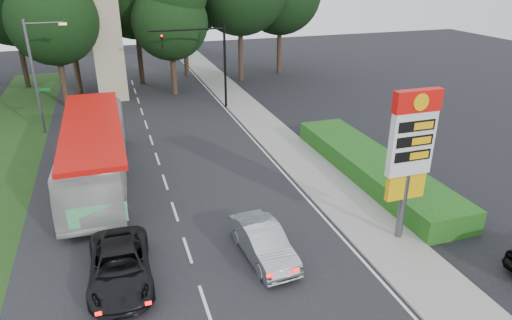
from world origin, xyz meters
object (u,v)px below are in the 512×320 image
object	(u,v)px
suv_charcoal	(120,266)
traffic_signal_mast	(209,53)
sedan_silver	(263,242)
gas_station_pylon	(411,147)
transit_bus	(96,153)
streetlight_signs	(37,72)
monument	(107,41)

from	to	relation	value
suv_charcoal	traffic_signal_mast	bearing A→B (deg)	69.82
sedan_silver	suv_charcoal	distance (m)	5.76
gas_station_pylon	transit_bus	world-z (taller)	gas_station_pylon
gas_station_pylon	streetlight_signs	world-z (taller)	streetlight_signs
gas_station_pylon	suv_charcoal	world-z (taller)	gas_station_pylon
transit_bus	suv_charcoal	distance (m)	9.50
monument	transit_bus	bearing A→B (deg)	-94.82
streetlight_signs	suv_charcoal	distance (m)	20.03
streetlight_signs	sedan_silver	bearing A→B (deg)	-62.94
traffic_signal_mast	sedan_silver	size ratio (longest dim) A/B	1.64
gas_station_pylon	streetlight_signs	size ratio (longest dim) A/B	0.86
traffic_signal_mast	transit_bus	bearing A→B (deg)	-127.89
sedan_silver	streetlight_signs	bearing A→B (deg)	112.34
gas_station_pylon	monument	bearing A→B (deg)	111.80
traffic_signal_mast	gas_station_pylon	bearing A→B (deg)	-80.91
sedan_silver	traffic_signal_mast	bearing A→B (deg)	78.04
streetlight_signs	monument	bearing A→B (deg)	58.03
transit_bus	suv_charcoal	xyz separation A→B (m)	(0.70, -9.41, -1.06)
gas_station_pylon	monument	world-z (taller)	monument
gas_station_pylon	transit_bus	bearing A→B (deg)	141.21
transit_bus	sedan_silver	size ratio (longest dim) A/B	2.88
gas_station_pylon	transit_bus	size ratio (longest dim) A/B	0.54
streetlight_signs	monument	size ratio (longest dim) A/B	0.80
monument	sedan_silver	world-z (taller)	monument
transit_bus	streetlight_signs	bearing A→B (deg)	112.59
traffic_signal_mast	suv_charcoal	xyz separation A→B (m)	(-8.48, -21.21, -3.97)
streetlight_signs	suv_charcoal	xyz separation A→B (m)	(4.19, -19.22, -3.74)
transit_bus	sedan_silver	distance (m)	11.67
traffic_signal_mast	monument	size ratio (longest dim) A/B	0.72
transit_bus	suv_charcoal	world-z (taller)	transit_bus
monument	suv_charcoal	world-z (taller)	monument
gas_station_pylon	suv_charcoal	size ratio (longest dim) A/B	1.36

